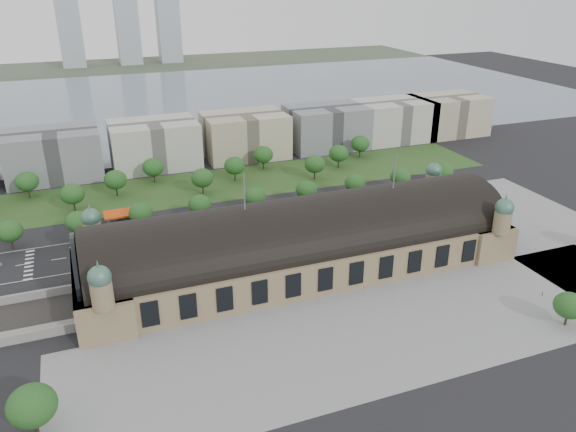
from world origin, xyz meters
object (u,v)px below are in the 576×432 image
object	(u,v)px
parked_car_2	(99,267)
pedestrian_4	(569,304)
traffic_car_3	(207,234)
traffic_car_4	(246,232)
parked_car_3	(172,255)
bus_west	(270,230)
parked_car_6	(204,255)
parked_car_1	(130,267)
pedestrian_1	(543,294)
parked_car_5	(214,253)
parked_car_4	(159,257)
parked_car_0	(140,263)
bus_mid	(284,232)
petrol_station	(124,214)
traffic_car_5	(339,206)
bus_east	(337,224)
traffic_car_2	(102,257)

from	to	relation	value
parked_car_2	pedestrian_4	bearing A→B (deg)	37.69
traffic_car_3	traffic_car_4	size ratio (longest dim) A/B	1.21
parked_car_3	bus_west	bearing A→B (deg)	60.65
bus_west	pedestrian_4	world-z (taller)	bus_west
parked_car_6	pedestrian_4	size ratio (longest dim) A/B	2.67
traffic_car_4	parked_car_2	size ratio (longest dim) A/B	0.78
parked_car_1	pedestrian_1	bearing A→B (deg)	33.02
parked_car_3	parked_car_5	distance (m)	15.23
parked_car_2	parked_car_4	xyz separation A→B (m)	(20.92, 0.00, -0.12)
parked_car_1	traffic_car_3	bearing A→B (deg)	88.89
parked_car_3	pedestrian_4	bearing A→B (deg)	17.20
pedestrian_4	parked_car_1	bearing A→B (deg)	-67.94
parked_car_5	parked_car_4	bearing A→B (deg)	-128.69
parked_car_0	parked_car_3	size ratio (longest dim) A/B	1.11
traffic_car_3	traffic_car_4	bearing A→B (deg)	-98.65
bus_mid	parked_car_5	bearing A→B (deg)	98.54
petrol_station	bus_mid	size ratio (longest dim) A/B	1.15
traffic_car_4	parked_car_4	distance (m)	37.12
bus_west	traffic_car_4	bearing A→B (deg)	62.90
parked_car_5	traffic_car_5	bearing A→B (deg)	84.01
parked_car_3	pedestrian_1	world-z (taller)	pedestrian_1
traffic_car_3	parked_car_2	distance (m)	43.67
parked_car_0	petrol_station	bearing A→B (deg)	161.21
traffic_car_5	parked_car_2	bearing A→B (deg)	102.81
traffic_car_3	pedestrian_1	size ratio (longest dim) A/B	3.24
bus_east	bus_mid	bearing A→B (deg)	86.21
traffic_car_5	bus_east	size ratio (longest dim) A/B	0.44
bus_mid	parked_car_6	bearing A→B (deg)	97.32
traffic_car_2	parked_car_6	xyz separation A→B (m)	(35.04, -12.00, 0.07)
traffic_car_3	pedestrian_4	world-z (taller)	pedestrian_4
bus_mid	parked_car_1	bearing A→B (deg)	92.88
parked_car_5	bus_east	world-z (taller)	bus_east
bus_east	traffic_car_5	bearing A→B (deg)	-32.46
pedestrian_4	traffic_car_3	bearing A→B (deg)	-81.39
parked_car_0	traffic_car_4	bearing A→B (deg)	85.40
traffic_car_5	parked_car_5	bearing A→B (deg)	112.76
traffic_car_3	parked_car_0	distance (m)	31.80
traffic_car_4	bus_west	world-z (taller)	bus_west
traffic_car_2	parked_car_5	bearing A→B (deg)	78.24
traffic_car_2	parked_car_2	distance (m)	8.15
traffic_car_4	parked_car_5	xyz separation A→B (m)	(-16.48, -13.53, -0.06)
parked_car_2	bus_east	size ratio (longest dim) A/B	0.50
parked_car_3	pedestrian_1	xyz separation A→B (m)	(107.00, -69.80, 0.02)
bus_west	traffic_car_2	bearing A→B (deg)	83.16
traffic_car_3	parked_car_0	xyz separation A→B (m)	(-28.09, -14.91, 0.08)
traffic_car_4	bus_mid	world-z (taller)	bus_mid
parked_car_0	bus_east	size ratio (longest dim) A/B	0.46
parked_car_0	parked_car_1	distance (m)	3.91
parked_car_2	parked_car_4	distance (m)	20.92
parked_car_1	parked_car_4	xyz separation A→B (m)	(10.73, 4.00, -0.14)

